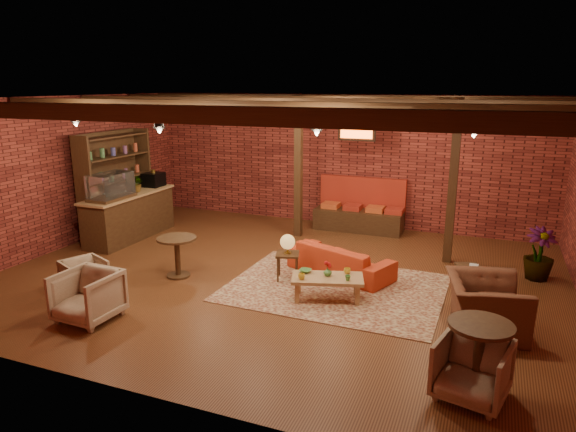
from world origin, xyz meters
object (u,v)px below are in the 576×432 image
at_px(round_table_right, 479,346).
at_px(plant_tall, 546,202).
at_px(armchair_b, 87,294).
at_px(sofa, 340,260).
at_px(side_table_lamp, 288,245).
at_px(coffee_table, 327,279).
at_px(round_table_left, 177,250).
at_px(armchair_right, 486,297).
at_px(armchair_far, 472,367).
at_px(armchair_a, 84,275).
at_px(side_table_book, 469,268).

distance_m(round_table_right, plant_tall, 4.32).
distance_m(armchair_b, plant_tall, 7.75).
bearing_deg(sofa, side_table_lamp, 57.40).
relative_size(coffee_table, round_table_left, 1.70).
distance_m(sofa, side_table_lamp, 1.07).
bearing_deg(round_table_right, plant_tall, 77.82).
bearing_deg(plant_tall, armchair_right, -108.82).
distance_m(sofa, plant_tall, 3.73).
xyz_separation_m(coffee_table, armchair_right, (2.43, -0.19, 0.16)).
height_order(side_table_lamp, armchair_far, side_table_lamp).
relative_size(round_table_left, armchair_b, 0.89).
bearing_deg(armchair_right, round_table_right, 166.17).
bearing_deg(round_table_right, sofa, 129.31).
bearing_deg(coffee_table, round_table_right, -37.90).
relative_size(sofa, armchair_b, 2.37).
bearing_deg(coffee_table, armchair_a, -162.10).
distance_m(coffee_table, armchair_far, 3.08).
height_order(coffee_table, armchair_a, armchair_a).
bearing_deg(coffee_table, armchair_b, -146.49).
xyz_separation_m(coffee_table, side_table_book, (2.13, 1.26, 0.06)).
bearing_deg(side_table_book, armchair_far, -86.59).
bearing_deg(armchair_b, armchair_a, 137.98).
relative_size(armchair_a, round_table_right, 0.77).
xyz_separation_m(side_table_book, round_table_right, (0.25, -3.12, 0.16)).
height_order(side_table_book, plant_tall, plant_tall).
xyz_separation_m(armchair_far, plant_tall, (0.94, 4.29, 1.05)).
height_order(round_table_right, plant_tall, plant_tall).
bearing_deg(round_table_left, plant_tall, 20.52).
bearing_deg(round_table_right, side_table_lamp, 143.54).
distance_m(sofa, coffee_table, 1.19).
relative_size(side_table_book, round_table_right, 0.61).
bearing_deg(side_table_lamp, sofa, 36.27).
distance_m(round_table_left, round_table_right, 5.55).
bearing_deg(round_table_left, round_table_right, -19.41).
distance_m(round_table_right, armchair_far, 0.25).
relative_size(armchair_a, armchair_right, 0.56).
bearing_deg(coffee_table, armchair_right, -4.58).
height_order(side_table_book, round_table_right, round_table_right).
height_order(armchair_right, armchair_far, armchair_right).
bearing_deg(armchair_a, armchair_right, -56.91).
xyz_separation_m(sofa, round_table_left, (-2.74, -1.19, 0.22)).
height_order(round_table_left, armchair_a, round_table_left).
bearing_deg(side_table_book, side_table_lamp, -167.52).
height_order(armchair_a, armchair_b, armchair_b).
bearing_deg(plant_tall, sofa, -162.01).
bearing_deg(armchair_far, coffee_table, 152.45).
bearing_deg(side_table_lamp, armchair_right, -13.12).
bearing_deg(plant_tall, armchair_a, -153.70).
bearing_deg(armchair_right, armchair_b, 96.36).
relative_size(coffee_table, plant_tall, 0.45).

